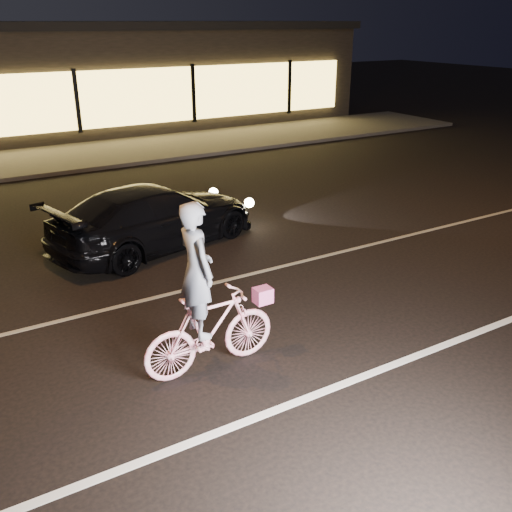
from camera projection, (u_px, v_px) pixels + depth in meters
ground at (339, 314)px, 8.89m from camera, size 90.00×90.00×0.00m
lane_stripe_near at (408, 359)px, 7.70m from camera, size 60.00×0.12×0.01m
lane_stripe_far at (271, 269)px, 10.48m from camera, size 60.00×0.10×0.01m
sidewalk at (97, 154)px, 19.18m from camera, size 30.00×4.00×0.12m
storefront at (48, 76)px, 23.11m from camera, size 25.40×8.42×4.20m
cyclist at (207, 313)px, 7.18m from camera, size 1.84×0.63×2.31m
sedan at (155, 216)px, 11.32m from camera, size 4.67×2.85×1.26m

